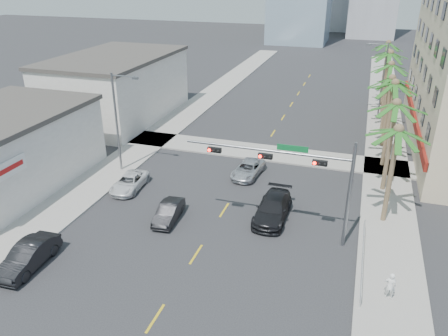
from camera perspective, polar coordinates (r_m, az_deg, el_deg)
name	(u,v)px	position (r m, az deg, el deg)	size (l,w,h in m)	color
ground	(171,294)	(26.14, -6.97, -16.03)	(260.00, 260.00, 0.00)	#262628
sidewalk_right	(387,176)	(41.48, 20.47, -1.01)	(4.00, 120.00, 0.15)	gray
sidewalk_left	(144,146)	(46.36, -10.38, 2.90)	(4.00, 120.00, 0.15)	gray
sidewalk_cross	(261,152)	(44.11, 4.81, 2.08)	(80.00, 4.00, 0.15)	gray
building_left_far	(117,89)	(55.50, -13.79, 10.05)	(11.00, 18.00, 7.20)	beige
traffic_signal_mast	(300,171)	(28.51, 9.89, -0.40)	(11.12, 0.54, 7.20)	slate
palm_tree_0	(399,131)	(31.47, 21.84, 4.56)	(4.80, 4.80, 7.80)	brown
palm_tree_1	(397,104)	(36.34, 21.62, 7.73)	(4.80, 4.80, 8.16)	brown
palm_tree_2	(395,84)	(41.28, 21.44, 10.15)	(4.80, 4.80, 8.52)	brown
palm_tree_3	(392,79)	(46.50, 21.11, 10.79)	(4.80, 4.80, 7.80)	brown
palm_tree_4	(391,65)	(51.52, 21.02, 12.43)	(4.80, 4.80, 8.16)	brown
palm_tree_5	(391,54)	(56.57, 20.94, 13.78)	(4.80, 4.80, 8.52)	brown
palm_tree_6	(389,52)	(61.81, 20.73, 13.96)	(4.80, 4.80, 7.80)	brown
palm_tree_7	(388,43)	(66.90, 20.68, 14.99)	(4.80, 4.80, 8.16)	brown
streetlight_left	(118,118)	(39.34, -13.65, 6.35)	(2.55, 0.25, 9.00)	slate
streetlight_right	(382,76)	(57.05, 19.91, 11.20)	(2.55, 0.25, 9.00)	slate
guardrail	(363,257)	(28.85, 17.67, -11.07)	(0.08, 8.08, 1.00)	silver
car_parked_mid	(28,256)	(30.03, -24.19, -10.45)	(1.64, 4.70, 1.55)	black
car_parked_far	(129,182)	(37.40, -12.26, -1.85)	(2.04, 4.43, 1.23)	white
car_lane_left	(169,212)	(32.46, -7.25, -5.73)	(1.36, 3.90, 1.28)	black
car_lane_center	(248,169)	(38.94, 3.15, -0.17)	(2.08, 4.52, 1.26)	silver
car_lane_right	(273,208)	(32.56, 6.37, -5.27)	(2.22, 5.47, 1.59)	black
pedestrian	(390,286)	(26.62, 20.88, -14.16)	(0.61, 0.40, 1.67)	white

